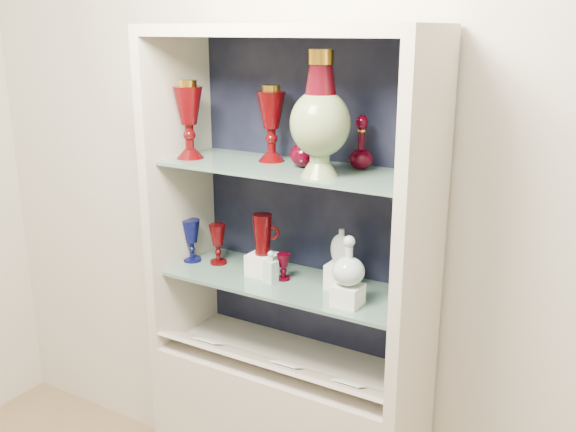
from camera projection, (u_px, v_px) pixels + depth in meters
The scene contains 29 objects.
wall_back at pixel (318, 176), 2.38m from camera, with size 3.50×0.02×2.80m, color beige.
cabinet_back_panel at pixel (314, 197), 2.37m from camera, with size 0.98×0.02×1.15m, color black.
cabinet_side_left at pixel (180, 192), 2.45m from camera, with size 0.04×0.40×1.15m, color beige.
cabinet_side_right at pixel (421, 231), 1.98m from camera, with size 0.04×0.40×1.15m, color beige.
cabinet_top_cap at pixel (288, 30), 2.05m from camera, with size 1.00×0.40×0.04m, color beige.
shelf_lower at pixel (291, 283), 2.31m from camera, with size 0.92×0.34×0.01m, color slate.
shelf_upper at pixel (291, 169), 2.19m from camera, with size 0.92×0.34×0.01m, color slate.
label_ledge at pixel (272, 364), 2.28m from camera, with size 0.92×0.18×0.01m, color beige.
label_card_0 at pixel (349, 383), 2.13m from camera, with size 0.10×0.07×0.00m, color white.
label_card_1 at pixel (287, 364), 2.24m from camera, with size 0.10×0.07×0.00m, color white.
label_card_2 at pixel (209, 341), 2.41m from camera, with size 0.10×0.07×0.00m, color white.
pedestal_lamp_left at pixel (189, 120), 2.30m from camera, with size 0.11×0.11×0.28m, color #4D0305, non-canonical shape.
pedestal_lamp_right at pixel (271, 124), 2.25m from camera, with size 0.10×0.10×0.27m, color #4D0305, non-canonical shape.
enamel_urn at pixel (320, 114), 2.00m from camera, with size 0.19×0.19×0.39m, color #0F3F1F, non-canonical shape.
ruby_decanter_a at pixel (304, 130), 2.16m from camera, with size 0.10×0.10×0.25m, color #44000E, non-canonical shape.
ruby_decanter_b at pixel (361, 141), 2.13m from camera, with size 0.08×0.08×0.19m, color #44000E, non-canonical shape.
lidded_bowl at pixel (408, 172), 1.91m from camera, with size 0.08×0.08×0.08m, color #44000E, non-canonical shape.
cobalt_goblet at pixel (192, 241), 2.49m from camera, with size 0.07×0.07×0.17m, color #0B0E47, non-canonical shape.
ruby_goblet_tall at pixel (218, 244), 2.46m from camera, with size 0.06×0.06×0.16m, color #4D0305, non-canonical shape.
ruby_goblet_small at pixel (283, 267), 2.31m from camera, with size 0.05×0.05×0.10m, color #44000E, non-canonical shape.
riser_ruby_pitcher at pixel (263, 264), 2.36m from camera, with size 0.10×0.10×0.08m, color silver.
ruby_pitcher at pixel (262, 234), 2.33m from camera, with size 0.11×0.07×0.15m, color #4D0305, non-canonical shape.
clear_square_bottle at pixel (271, 267), 2.28m from camera, with size 0.04×0.04×0.12m, color #A9BDC1, non-canonical shape.
riser_flat_flask at pixel (341, 276), 2.24m from camera, with size 0.09×0.09×0.09m, color silver.
flat_flask at pixel (341, 246), 2.20m from camera, with size 0.09×0.04×0.13m, color #AAB6BC, non-canonical shape.
riser_clear_round_decanter at pixel (348, 295), 2.10m from camera, with size 0.09×0.09×0.07m, color silver.
clear_round_decanter at pixel (349, 262), 2.07m from camera, with size 0.11×0.11×0.16m, color #A9BDC1, non-canonical shape.
riser_cameo_medallion at pixel (408, 281), 2.18m from camera, with size 0.08×0.08×0.10m, color silver.
cameo_medallion at pixel (410, 247), 2.14m from camera, with size 0.12×0.04×0.14m, color black, non-canonical shape.
Camera 1 is at (1.09, -0.30, 1.92)m, focal length 40.00 mm.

